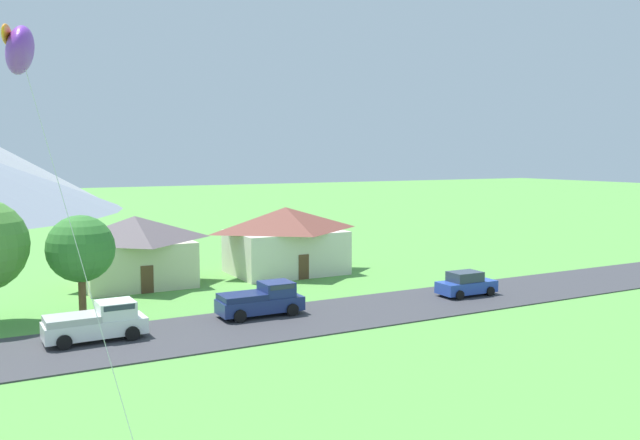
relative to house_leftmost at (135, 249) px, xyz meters
The scene contains 8 objects.
road_strip 15.76m from the house_leftmost, 95.58° to the right, with size 160.00×7.62×0.08m, color #38383D.
house_leftmost is the anchor object (origin of this frame).
house_left_center 12.26m from the house_leftmost, ahead, with size 9.64×7.13×5.54m.
tree_center 10.79m from the house_leftmost, 119.65° to the right, with size 4.00×4.00×6.33m.
parked_car_blue_mid_east 24.63m from the house_leftmost, 37.96° to the right, with size 4.23×2.14×1.68m.
pickup_truck_navy_west_side 14.43m from the house_leftmost, 71.55° to the right, with size 5.23×2.38×1.99m.
pickup_truck_white_east_side 15.42m from the house_leftmost, 110.21° to the right, with size 5.24×2.41×1.99m.
kite_flyer_with_kite 30.81m from the house_leftmost, 108.84° to the right, with size 3.18×6.30×13.89m.
Camera 1 is at (-9.64, -5.68, 9.88)m, focal length 36.85 mm.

